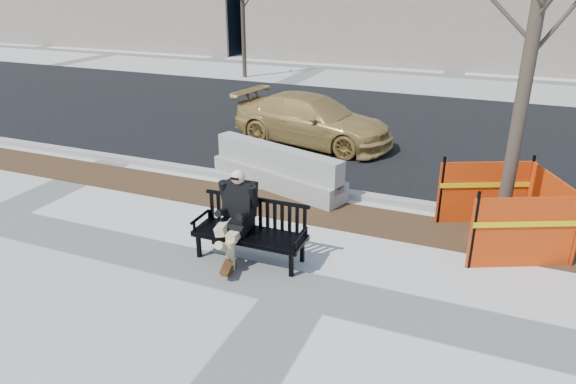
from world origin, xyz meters
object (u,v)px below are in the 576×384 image
seated_man (238,255)px  jersey_barrier_left (277,187)px  bench (250,259)px  tree_fence (498,242)px  sedan (312,143)px

seated_man → jersey_barrier_left: bearing=100.4°
bench → tree_fence: 4.19m
tree_fence → sedan: 6.38m
bench → tree_fence: size_ratio=0.29×
sedan → jersey_barrier_left: bearing=-162.2°
sedan → seated_man: bearing=-160.3°
seated_man → tree_fence: 4.39m
jersey_barrier_left → bench: bearing=-56.4°
tree_fence → jersey_barrier_left: tree_fence is taller
bench → sedan: sedan is taller
tree_fence → sedan: bearing=139.6°
bench → sedan: bearing=100.4°
seated_man → sedan: (-0.99, 6.20, 0.00)m
bench → jersey_barrier_left: (-0.82, 2.96, 0.00)m
seated_man → sedan: size_ratio=0.33×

